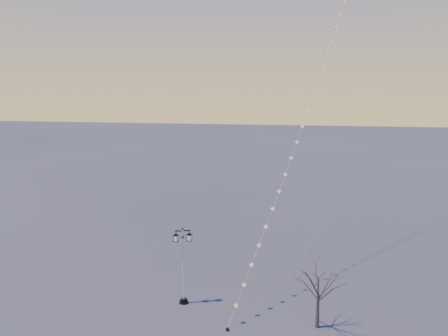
# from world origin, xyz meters

# --- Properties ---
(ground) EXTENTS (300.00, 300.00, 0.00)m
(ground) POSITION_xyz_m (0.00, 0.00, 0.00)
(ground) COLOR #474748
(ground) RESTS_ON ground
(street_lamp) EXTENTS (1.29, 0.75, 5.28)m
(street_lamp) POSITION_xyz_m (-2.33, 1.32, 2.92)
(street_lamp) COLOR black
(street_lamp) RESTS_ON ground
(bare_tree) EXTENTS (2.44, 2.44, 4.05)m
(bare_tree) POSITION_xyz_m (6.49, -0.33, 2.81)
(bare_tree) COLOR #40372C
(bare_tree) RESTS_ON ground
(kite_train) EXTENTS (11.96, 31.02, 37.14)m
(kite_train) POSITION_xyz_m (6.88, 13.50, 18.46)
(kite_train) COLOR black
(kite_train) RESTS_ON ground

